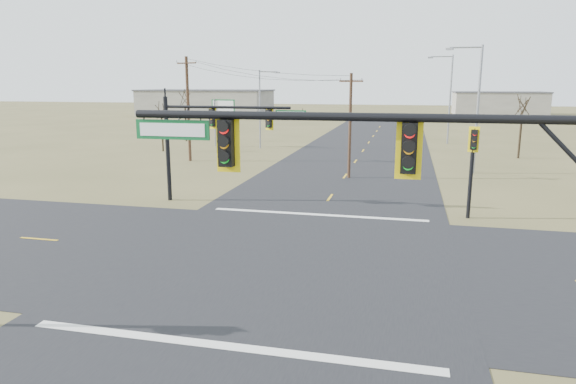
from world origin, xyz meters
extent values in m
plane|color=brown|center=(0.00, 0.00, 0.00)|extent=(320.00, 320.00, 0.00)
cube|color=black|center=(0.00, 0.00, 0.01)|extent=(160.00, 14.00, 0.02)
cube|color=black|center=(0.00, 0.00, 0.01)|extent=(14.00, 160.00, 0.02)
cube|color=silver|center=(0.00, -7.50, 0.03)|extent=(12.00, 0.40, 0.01)
cube|color=silver|center=(0.00, 7.50, 0.03)|extent=(12.00, 0.40, 0.01)
cylinder|color=black|center=(3.64, -8.98, 6.51)|extent=(10.16, 0.18, 0.18)
cube|color=#0C5527|center=(-0.58, -8.98, 6.16)|extent=(1.80, 0.05, 0.45)
cylinder|color=black|center=(-9.73, 9.13, 3.21)|extent=(0.26, 0.26, 6.41)
cylinder|color=black|center=(-5.84, 9.13, 5.81)|extent=(7.79, 0.16, 0.16)
cube|color=#0C5527|center=(-1.93, 9.13, 5.46)|extent=(1.80, 0.05, 0.45)
cylinder|color=black|center=(8.08, 8.76, 2.41)|extent=(0.21, 0.21, 4.83)
cylinder|color=#46301E|center=(0.36, 19.37, 3.97)|extent=(0.23, 0.23, 7.95)
cube|color=#46301E|center=(0.36, 19.37, 7.35)|extent=(1.86, 0.79, 0.12)
cylinder|color=#46301E|center=(-15.32, 24.93, 4.80)|extent=(0.28, 0.28, 9.60)
cube|color=#46301E|center=(-15.32, 24.93, 9.00)|extent=(2.22, 0.99, 0.12)
cylinder|color=gray|center=(-17.08, 36.11, 2.70)|extent=(0.14, 0.14, 5.40)
cylinder|color=gray|center=(-14.92, 36.11, 2.70)|extent=(0.14, 0.14, 5.40)
cube|color=#0C5527|center=(-16.00, 36.11, 4.50)|extent=(2.87, 0.40, 1.80)
cylinder|color=gray|center=(10.01, 23.88, 5.08)|extent=(0.20, 0.20, 10.15)
cylinder|color=gray|center=(8.79, 23.88, 9.95)|extent=(2.44, 0.12, 0.12)
cube|color=gray|center=(7.58, 23.88, 9.85)|extent=(0.61, 0.43, 0.18)
cylinder|color=gray|center=(9.38, 45.02, 5.24)|extent=(0.21, 0.21, 10.47)
cylinder|color=gray|center=(8.12, 45.02, 10.27)|extent=(2.51, 0.13, 0.13)
cube|color=gray|center=(6.86, 45.02, 10.17)|extent=(0.60, 0.31, 0.19)
cylinder|color=gray|center=(-11.54, 35.68, 4.32)|extent=(0.17, 0.17, 8.63)
cylinder|color=gray|center=(-10.50, 35.68, 8.43)|extent=(2.07, 0.10, 0.10)
cube|color=gray|center=(-9.46, 35.68, 8.33)|extent=(0.50, 0.28, 0.16)
cylinder|color=black|center=(-21.04, 30.79, 1.78)|extent=(0.18, 0.18, 3.56)
cylinder|color=black|center=(-22.74, 40.62, 2.23)|extent=(0.21, 0.21, 4.46)
cylinder|color=black|center=(15.33, 33.92, 2.04)|extent=(0.21, 0.21, 4.07)
cylinder|color=black|center=(17.04, 42.74, 2.04)|extent=(0.18, 0.18, 4.07)
cube|color=gray|center=(-40.00, 90.00, 2.75)|extent=(28.00, 14.00, 5.50)
cube|color=gray|center=(25.00, 110.00, 2.50)|extent=(20.00, 12.00, 5.00)
camera|label=1|loc=(4.69, -19.85, 7.20)|focal=32.00mm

